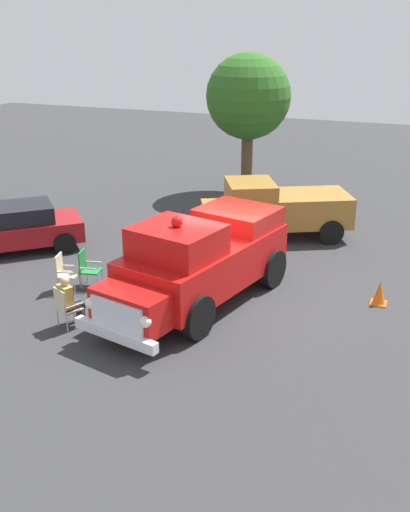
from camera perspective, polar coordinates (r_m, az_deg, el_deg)
name	(u,v)px	position (r m, az deg, el deg)	size (l,w,h in m)	color
ground_plane	(235,292)	(16.52, 2.76, -3.33)	(60.00, 60.00, 0.00)	#333335
vintage_fire_truck	(200,260)	(15.40, -0.49, -0.35)	(6.30, 3.59, 2.59)	black
classic_hot_rod	(11,228)	(20.05, -17.56, 2.48)	(4.29, 4.48, 1.46)	black
parked_pickup	(276,208)	(20.46, 6.64, 4.44)	(3.77, 5.10, 1.90)	black
lawn_chair_near_truck	(65,305)	(14.78, -12.85, -4.45)	(0.66, 0.66, 1.02)	#B7BABF
lawn_chair_by_car	(64,270)	(16.78, -12.95, -1.27)	(0.61, 0.60, 1.02)	#B7BABF
lawn_chair_spare	(87,266)	(16.92, -10.89, -0.91)	(0.60, 0.59, 1.02)	#B7BABF
spectator_seated	(70,299)	(14.79, -12.43, -3.94)	(0.64, 0.58, 1.29)	#383842
oak_tree_left	(248,97)	(25.21, 4.03, 14.45)	(3.38, 3.38, 5.61)	brown
traffic_cone	(380,293)	(16.32, 15.86, -3.31)	(0.40, 0.40, 0.64)	orange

